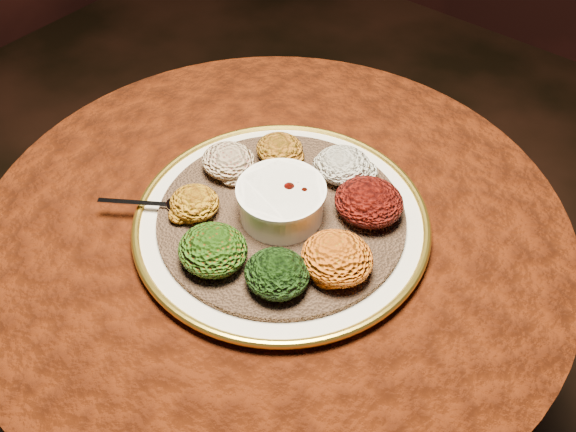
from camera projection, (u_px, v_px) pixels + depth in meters
The scene contains 13 objects.
table at pixel (274, 289), 1.16m from camera, with size 0.96×0.96×0.73m.
platter at pixel (281, 222), 1.01m from camera, with size 0.47×0.47×0.02m.
injera at pixel (281, 217), 1.01m from camera, with size 0.39×0.39×0.01m, color brown.
stew_bowl at pixel (281, 200), 0.98m from camera, with size 0.14×0.14×0.06m.
spoon at pixel (170, 205), 1.01m from camera, with size 0.13×0.09×0.01m.
portion_ayib at pixel (343, 165), 1.05m from camera, with size 0.09×0.09×0.04m, color beige.
portion_kitfo at pixel (369, 202), 0.99m from camera, with size 0.11×0.10×0.05m, color black.
portion_tikil at pixel (337, 258), 0.91m from camera, with size 0.11×0.10×0.05m, color #BE8C0F.
portion_gomen at pixel (277, 274), 0.89m from camera, with size 0.09×0.09×0.05m, color black.
portion_mixveg at pixel (213, 250), 0.92m from camera, with size 0.10×0.10×0.05m, color #922B09.
portion_kik at pixel (195, 203), 0.99m from camera, with size 0.08×0.08×0.04m, color #BF7E10.
portion_timatim at pixel (228, 161), 1.06m from camera, with size 0.09×0.09×0.04m, color maroon.
portion_shiro at pixel (280, 149), 1.08m from camera, with size 0.08×0.08×0.04m, color #9F5713.
Camera 1 is at (0.46, -0.53, 1.49)m, focal length 40.00 mm.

